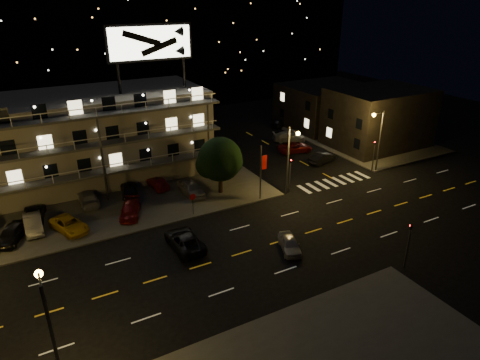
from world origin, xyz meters
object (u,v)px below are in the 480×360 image
lot_car_4 (191,188)px  tree (220,161)px  road_car_east (290,244)px  road_car_west (184,240)px  lot_car_2 (69,225)px  lot_car_7 (88,198)px  side_car_0 (323,158)px

lot_car_4 → tree: bearing=-20.0°
tree → road_car_east: (0.21, -13.64, -3.41)m
tree → road_car_west: size_ratio=1.23×
tree → road_car_west: 12.20m
lot_car_2 → lot_car_4: lot_car_4 is taller
lot_car_7 → road_car_west: (5.99, -12.94, -0.10)m
tree → lot_car_2: 16.96m
lot_car_4 → side_car_0: size_ratio=1.03×
lot_car_7 → side_car_0: lot_car_7 is taller
lot_car_2 → road_car_west: bearing=-63.4°
lot_car_4 → lot_car_7: size_ratio=0.96×
lot_car_4 → road_car_west: bearing=-118.9°
road_car_west → side_car_0: bearing=-156.7°
road_car_west → lot_car_7: bearing=-65.4°
lot_car_2 → tree: bearing=-18.6°
side_car_0 → road_car_west: size_ratio=0.82×
lot_car_7 → road_car_west: 14.27m
road_car_east → tree: bearing=111.4°
tree → side_car_0: size_ratio=1.49×
lot_car_4 → lot_car_7: bearing=160.2°
tree → side_car_0: bearing=6.7°
lot_car_4 → side_car_0: bearing=-0.0°
lot_car_4 → lot_car_2: bearing=-175.3°
lot_car_4 → road_car_west: lot_car_4 is taller
lot_car_4 → lot_car_7: lot_car_4 is taller
road_car_west → tree: bearing=-132.5°
tree → road_car_west: bearing=-132.3°
tree → road_car_east: size_ratio=1.75×
lot_car_2 → side_car_0: size_ratio=1.05×
lot_car_2 → lot_car_4: bearing=-13.8°
lot_car_2 → road_car_east: lot_car_2 is taller
tree → side_car_0: tree is taller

